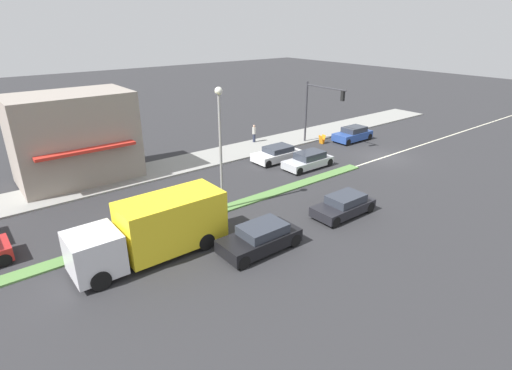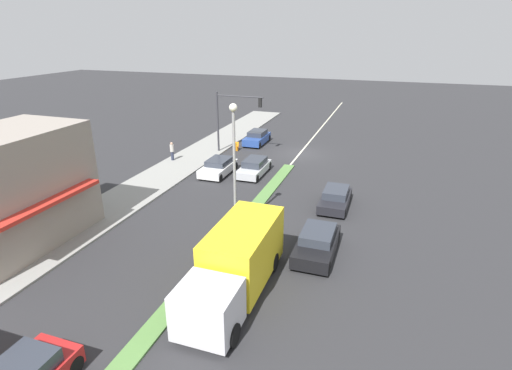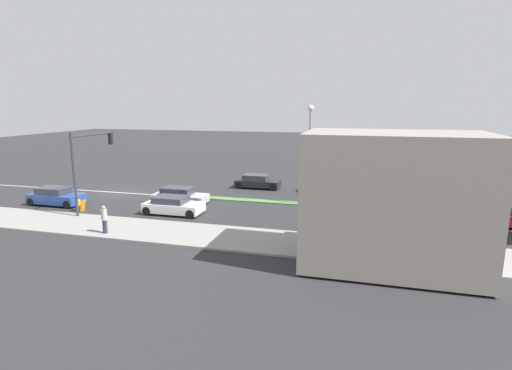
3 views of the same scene
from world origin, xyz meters
TOP-DOWN VIEW (x-y plane):
  - ground_plane at (0.00, 18.00)m, footprint 160.00×160.00m
  - sidewalk_right at (9.00, 18.50)m, footprint 4.00×73.00m
  - median_strip at (0.00, 27.00)m, footprint 0.90×46.00m
  - lane_marking_center at (0.00, 0.00)m, footprint 0.16×60.00m
  - building_corner_store at (10.70, 21.90)m, footprint 5.58×8.00m
  - traffic_signal_main at (6.12, 2.06)m, footprint 4.59×0.34m
  - street_lamp at (0.00, 16.63)m, footprint 0.44×0.44m
  - pedestrian at (10.25, 6.13)m, footprint 0.34×0.34m
  - warning_aframe_sign at (6.12, 1.21)m, footprint 0.45×0.53m
  - delivery_truck at (-2.20, 21.99)m, footprint 2.44×7.50m
  - sedan_silver at (2.20, 7.00)m, footprint 1.77×4.16m
  - sedan_dark at (-5.00, 11.27)m, footprint 1.79×3.98m
  - suv_black at (-5.00, 17.68)m, footprint 1.92×4.20m
  - van_white at (5.00, 7.86)m, footprint 1.91×4.04m
  - coupe_blue at (5.00, -1.90)m, footprint 1.81×4.04m

SIDE VIEW (x-z plane):
  - ground_plane at x=0.00m, z-range 0.00..0.00m
  - lane_marking_center at x=0.00m, z-range 0.00..0.01m
  - median_strip at x=0.00m, z-range 0.00..0.10m
  - sidewalk_right at x=9.00m, z-range 0.00..0.12m
  - warning_aframe_sign at x=6.12m, z-range 0.01..0.84m
  - van_white at x=5.00m, z-range -0.02..1.22m
  - sedan_dark at x=-5.00m, z-range -0.02..1.22m
  - sedan_silver at x=2.20m, z-range -0.03..1.24m
  - coupe_blue at x=5.00m, z-range -0.03..1.32m
  - suv_black at x=-5.00m, z-range -0.02..1.33m
  - pedestrian at x=10.25m, z-range 0.16..1.80m
  - delivery_truck at x=-2.20m, z-range 0.03..2.90m
  - building_corner_store at x=10.70m, z-range 0.12..6.28m
  - traffic_signal_main at x=6.12m, z-range 1.10..6.70m
  - street_lamp at x=0.00m, z-range 1.09..8.46m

